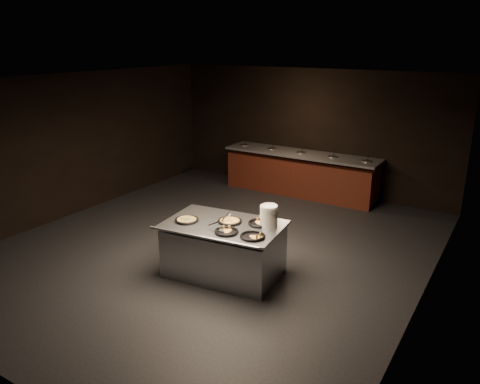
{
  "coord_description": "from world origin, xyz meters",
  "views": [
    {
      "loc": [
        4.4,
        -6.23,
        3.52
      ],
      "look_at": [
        0.35,
        0.3,
        1.01
      ],
      "focal_mm": 35.0,
      "sensor_mm": 36.0,
      "label": 1
    }
  ],
  "objects_px": {
    "pan_veggie_whole": "(187,220)",
    "serving_counter": "(224,250)",
    "plate_stack": "(269,216)",
    "pan_cheese_whole": "(230,221)"
  },
  "relations": [
    {
      "from": "plate_stack",
      "to": "pan_cheese_whole",
      "type": "relative_size",
      "value": 0.89
    },
    {
      "from": "serving_counter",
      "to": "pan_cheese_whole",
      "type": "xyz_separation_m",
      "value": [
        0.05,
        0.1,
        0.46
      ]
    },
    {
      "from": "serving_counter",
      "to": "pan_cheese_whole",
      "type": "bearing_deg",
      "value": 56.06
    },
    {
      "from": "pan_veggie_whole",
      "to": "serving_counter",
      "type": "bearing_deg",
      "value": 21.42
    },
    {
      "from": "serving_counter",
      "to": "pan_veggie_whole",
      "type": "height_order",
      "value": "pan_veggie_whole"
    },
    {
      "from": "pan_veggie_whole",
      "to": "pan_cheese_whole",
      "type": "xyz_separation_m",
      "value": [
        0.59,
        0.31,
        0.0
      ]
    },
    {
      "from": "plate_stack",
      "to": "pan_cheese_whole",
      "type": "bearing_deg",
      "value": -164.55
    },
    {
      "from": "serving_counter",
      "to": "plate_stack",
      "type": "bearing_deg",
      "value": 15.32
    },
    {
      "from": "serving_counter",
      "to": "pan_cheese_whole",
      "type": "height_order",
      "value": "pan_cheese_whole"
    },
    {
      "from": "plate_stack",
      "to": "pan_veggie_whole",
      "type": "bearing_deg",
      "value": -158.16
    }
  ]
}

